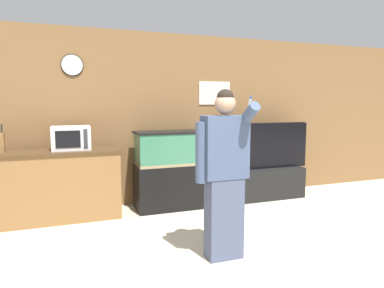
% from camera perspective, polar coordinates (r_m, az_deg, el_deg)
% --- Properties ---
extents(wall_back_paneled, '(10.00, 0.08, 2.60)m').
position_cam_1_polar(wall_back_paneled, '(5.33, -5.88, 4.20)').
color(wall_back_paneled, brown).
rests_on(wall_back_paneled, ground_plane).
extents(counter_island, '(1.72, 0.57, 0.93)m').
position_cam_1_polar(counter_island, '(4.88, -22.02, -6.42)').
color(counter_island, brown).
rests_on(counter_island, ground_plane).
extents(microwave, '(0.49, 0.35, 0.31)m').
position_cam_1_polar(microwave, '(4.79, -19.50, 0.97)').
color(microwave, silver).
rests_on(microwave, counter_island).
extents(aquarium_on_stand, '(1.06, 0.50, 1.14)m').
position_cam_1_polar(aquarium_on_stand, '(5.05, -3.38, -4.28)').
color(aquarium_on_stand, black).
rests_on(aquarium_on_stand, ground_plane).
extents(tv_on_stand, '(1.52, 0.40, 1.23)m').
position_cam_1_polar(tv_on_stand, '(5.70, 12.17, -5.21)').
color(tv_on_stand, black).
rests_on(tv_on_stand, ground_plane).
extents(person_standing, '(0.53, 0.40, 1.68)m').
position_cam_1_polar(person_standing, '(3.36, 5.31, -4.68)').
color(person_standing, '#424C66').
rests_on(person_standing, ground_plane).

